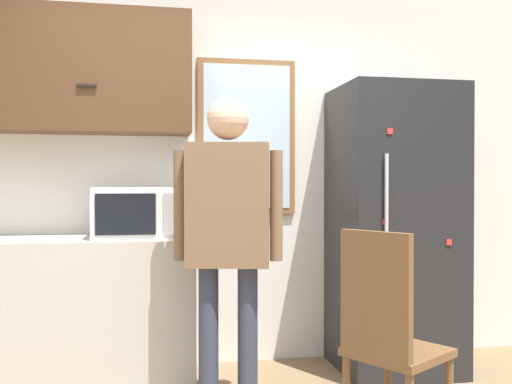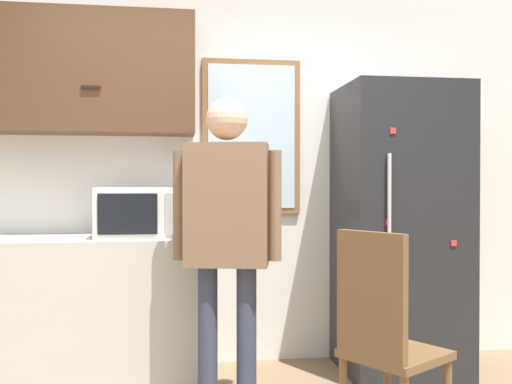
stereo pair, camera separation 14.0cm
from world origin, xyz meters
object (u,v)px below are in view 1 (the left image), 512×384
Objects in this scene: microwave at (134,213)px; person at (228,220)px; chair at (387,331)px; refrigerator at (394,228)px.

person is at bearing -45.43° from microwave.
chair is at bearing -40.24° from microwave.
refrigerator is (1.73, 0.03, -0.13)m from microwave.
person is at bearing -155.68° from refrigerator.
person is 1.34m from refrigerator.
microwave is at bearing 147.17° from person.
refrigerator reaches higher than person.
refrigerator is at bearing -57.97° from chair.
microwave is at bearing 17.54° from chair.
refrigerator is (1.22, 0.55, -0.10)m from person.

